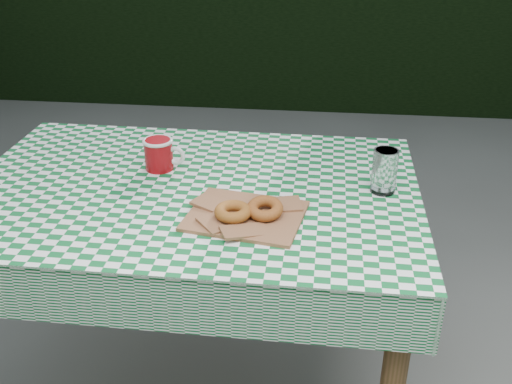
# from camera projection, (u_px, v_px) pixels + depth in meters

# --- Properties ---
(table) EXTENTS (1.23, 0.83, 0.75)m
(table) POSITION_uv_depth(u_px,v_px,m) (197.00, 298.00, 1.80)
(table) COLOR #51381C
(table) RESTS_ON ground
(tablecloth) EXTENTS (1.25, 0.85, 0.01)m
(tablecloth) POSITION_uv_depth(u_px,v_px,m) (191.00, 188.00, 1.63)
(tablecloth) COLOR #0E5D2A
(tablecloth) RESTS_ON table
(paper_bag) EXTENTS (0.31, 0.27, 0.01)m
(paper_bag) POSITION_uv_depth(u_px,v_px,m) (245.00, 215.00, 1.48)
(paper_bag) COLOR #966641
(paper_bag) RESTS_ON tablecloth
(bagel_front) EXTENTS (0.12, 0.12, 0.03)m
(bagel_front) POSITION_uv_depth(u_px,v_px,m) (233.00, 212.00, 1.45)
(bagel_front) COLOR #9C4B20
(bagel_front) RESTS_ON paper_bag
(bagel_back) EXTENTS (0.10, 0.10, 0.03)m
(bagel_back) POSITION_uv_depth(u_px,v_px,m) (265.00, 208.00, 1.46)
(bagel_back) COLOR #A05A21
(bagel_back) RESTS_ON paper_bag
(coffee_mug) EXTENTS (0.17, 0.17, 0.09)m
(coffee_mug) POSITION_uv_depth(u_px,v_px,m) (159.00, 154.00, 1.71)
(coffee_mug) COLOR #97090F
(coffee_mug) RESTS_ON tablecloth
(drinking_glass) EXTENTS (0.09, 0.09, 0.12)m
(drinking_glass) POSITION_uv_depth(u_px,v_px,m) (384.00, 171.00, 1.58)
(drinking_glass) COLOR white
(drinking_glass) RESTS_ON tablecloth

